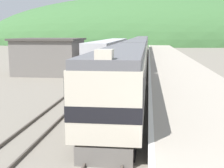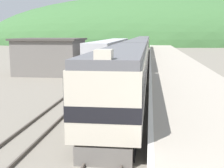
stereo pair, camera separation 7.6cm
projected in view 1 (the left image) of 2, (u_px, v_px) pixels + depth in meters
track_main at (140, 58)px, 62.83m from camera, size 1.52×180.00×0.16m
track_siding at (120, 58)px, 63.30m from camera, size 1.52×180.00×0.16m
platform at (175, 67)px, 42.57m from camera, size 7.09×140.00×0.88m
distant_hills at (145, 44)px, 141.06m from camera, size 152.76×68.74×42.44m
station_shed at (49, 56)px, 38.64m from camera, size 7.91×7.36×4.41m
express_train_lead_car at (124, 75)px, 20.98m from camera, size 2.94×19.86×4.46m
carriage_second at (136, 54)px, 41.83m from camera, size 2.93×20.46×4.10m
carriage_third at (140, 47)px, 62.75m from camera, size 2.93×20.46×4.10m
carriage_fourth at (142, 44)px, 83.68m from camera, size 2.93×20.46×4.10m
siding_train at (110, 53)px, 47.75m from camera, size 2.90×30.47×3.98m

